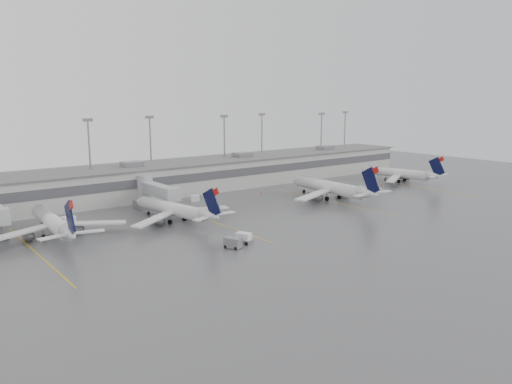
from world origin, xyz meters
TOP-DOWN VIEW (x-y plane):
  - ground at (0.00, 0.00)m, footprint 260.00×260.00m
  - terminal at (-0.01, 57.98)m, footprint 152.00×17.00m
  - light_masts at (0.00, 63.75)m, footprint 142.40×8.00m
  - jet_bridge_right at (-20.50, 45.72)m, footprint 4.00×17.20m
  - stand_markings at (-0.00, 24.00)m, footprint 105.25×40.00m
  - jet_far_left at (-47.35, 31.70)m, footprint 25.78×28.93m
  - jet_mid_left at (-23.92, 28.32)m, footprint 24.24×27.39m
  - jet_mid_right at (18.93, 24.86)m, footprint 28.16×31.61m
  - jet_far_right at (55.26, 30.80)m, footprint 24.49×27.65m
  - baggage_tug at (-21.82, 7.35)m, footprint 2.85×3.46m
  - baggage_cart at (-25.02, 6.15)m, footprint 2.65×3.32m
  - gse_uld_a at (-42.56, 39.13)m, footprint 3.02×2.33m
  - gse_uld_b at (-9.74, 44.55)m, footprint 2.41×1.82m
  - gse_uld_c at (25.12, 42.22)m, footprint 2.66×2.26m
  - gse_loader at (-24.41, 44.28)m, footprint 2.44×3.54m
  - cone_a at (-52.62, 37.31)m, footprint 0.38×0.38m
  - cone_b at (-18.22, 33.69)m, footprint 0.41×0.41m
  - cone_c at (9.31, 41.78)m, footprint 0.44×0.44m
  - cone_d at (45.48, 30.11)m, footprint 0.46×0.46m

SIDE VIEW (x-z plane):
  - ground at x=0.00m, z-range 0.00..0.00m
  - stand_markings at x=0.00m, z-range 0.00..0.01m
  - cone_a at x=-52.62m, z-range 0.00..0.61m
  - cone_b at x=-18.22m, z-range 0.00..0.66m
  - cone_c at x=9.31m, z-range 0.00..0.69m
  - cone_d at x=45.48m, z-range 0.00..0.72m
  - baggage_tug at x=-21.82m, z-range -0.21..1.71m
  - gse_uld_b at x=-9.74m, z-range 0.00..1.55m
  - gse_uld_c at x=25.12m, z-range 0.00..1.60m
  - gse_uld_a at x=-42.56m, z-range 0.00..1.92m
  - baggage_cart at x=-25.02m, z-range 0.04..1.91m
  - gse_loader at x=-24.41m, z-range 0.00..2.08m
  - jet_mid_left at x=-23.92m, z-range -1.69..7.23m
  - jet_far_right at x=55.26m, z-range -1.70..7.28m
  - jet_far_left at x=-47.35m, z-range -1.77..7.59m
  - jet_mid_right at x=18.93m, z-range -1.93..8.29m
  - jet_bridge_right at x=-20.50m, z-range 0.37..7.37m
  - terminal at x=-0.01m, z-range -0.55..8.90m
  - light_masts at x=0.00m, z-range 1.73..22.33m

